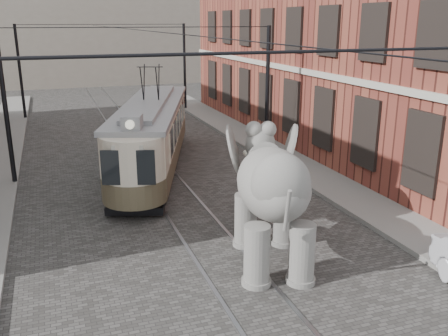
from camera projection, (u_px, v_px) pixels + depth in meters
name	position (u px, v px, depth m)	size (l,w,h in m)	color
ground	(195.00, 223.00, 15.66)	(120.00, 120.00, 0.00)	#464340
tram_rails	(195.00, 222.00, 15.66)	(1.54, 80.00, 0.02)	slate
sidewalk_right	(355.00, 198.00, 17.57)	(2.00, 60.00, 0.15)	slate
brick_building	(346.00, 24.00, 25.58)	(8.00, 26.00, 12.00)	maroon
distant_block	(82.00, 12.00, 49.67)	(28.00, 10.00, 14.00)	gray
catenary	(153.00, 105.00, 19.23)	(11.00, 30.20, 6.00)	black
tram	(152.00, 119.00, 20.65)	(2.30, 11.15, 4.42)	beige
elephant	(273.00, 202.00, 12.61)	(3.10, 5.62, 3.44)	slate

